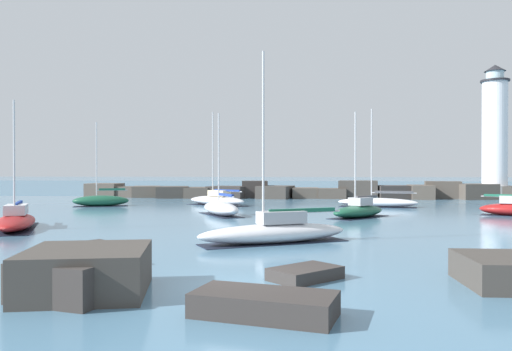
# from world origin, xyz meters

# --- Properties ---
(ground_plane) EXTENTS (600.00, 600.00, 0.00)m
(ground_plane) POSITION_xyz_m (0.00, 0.00, 0.00)
(ground_plane) COLOR teal
(open_sea_beyond) EXTENTS (400.00, 116.00, 0.01)m
(open_sea_beyond) POSITION_xyz_m (0.00, 113.70, 0.00)
(open_sea_beyond) COLOR teal
(open_sea_beyond) RESTS_ON ground
(breakwater_jetty) EXTENTS (60.00, 6.91, 2.42)m
(breakwater_jetty) POSITION_xyz_m (0.94, 53.66, 0.94)
(breakwater_jetty) COLOR brown
(breakwater_jetty) RESTS_ON ground
(lighthouse) EXTENTS (4.33, 4.33, 18.03)m
(lighthouse) POSITION_xyz_m (27.42, 54.09, 8.05)
(lighthouse) COLOR gray
(lighthouse) RESTS_ON ground
(foreground_rocks) EXTENTS (18.31, 8.32, 1.38)m
(foreground_rocks) POSITION_xyz_m (-0.81, -0.47, 0.56)
(foreground_rocks) COLOR #383330
(foreground_rocks) RESTS_ON ground
(sailboat_moored_0) EXTENTS (5.49, 8.18, 8.25)m
(sailboat_moored_0) POSITION_xyz_m (-16.50, 14.69, 0.56)
(sailboat_moored_0) COLOR maroon
(sailboat_moored_0) RESTS_ON ground
(sailboat_moored_2) EXTENTS (8.27, 5.67, 9.95)m
(sailboat_moored_2) POSITION_xyz_m (0.57, 10.23, 0.61)
(sailboat_moored_2) COLOR white
(sailboat_moored_2) RESTS_ON ground
(sailboat_moored_3) EXTENTS (4.97, 6.70, 8.71)m
(sailboat_moored_3) POSITION_xyz_m (-5.03, 25.99, 0.60)
(sailboat_moored_3) COLOR white
(sailboat_moored_3) RESTS_ON ground
(sailboat_moored_4) EXTENTS (8.46, 3.86, 10.26)m
(sailboat_moored_4) POSITION_xyz_m (9.61, 37.19, 0.51)
(sailboat_moored_4) COLOR white
(sailboat_moored_4) RESTS_ON ground
(sailboat_moored_6) EXTENTS (5.59, 6.24, 8.49)m
(sailboat_moored_6) POSITION_xyz_m (6.42, 25.16, 0.59)
(sailboat_moored_6) COLOR #195138
(sailboat_moored_6) RESTS_ON ground
(sailboat_moored_7) EXTENTS (6.09, 3.72, 8.93)m
(sailboat_moored_7) POSITION_xyz_m (-19.56, 35.37, 0.62)
(sailboat_moored_7) COLOR #195138
(sailboat_moored_7) RESTS_ON ground
(sailboat_moored_8) EXTENTS (7.76, 6.33, 10.26)m
(sailboat_moored_8) POSITION_xyz_m (-7.52, 37.97, 0.62)
(sailboat_moored_8) COLOR white
(sailboat_moored_8) RESTS_ON ground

